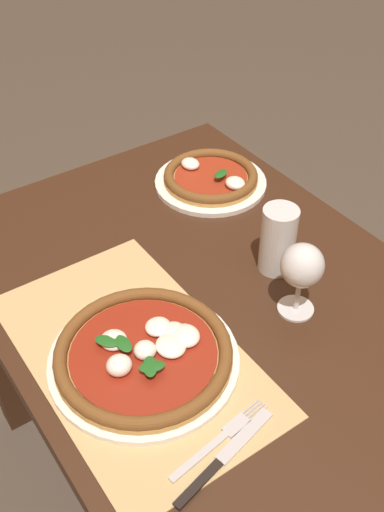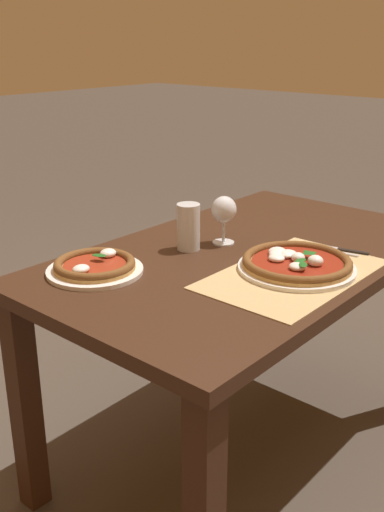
{
  "view_description": "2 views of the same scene",
  "coord_description": "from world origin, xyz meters",
  "px_view_note": "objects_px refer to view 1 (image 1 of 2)",
  "views": [
    {
      "loc": [
        0.56,
        -0.51,
        1.56
      ],
      "look_at": [
        -0.17,
        -0.01,
        0.8
      ],
      "focal_mm": 42.0,
      "sensor_mm": 36.0,
      "label": 1
    },
    {
      "loc": [
        -1.42,
        -1.0,
        1.37
      ],
      "look_at": [
        -0.21,
        0.05,
        0.77
      ],
      "focal_mm": 42.0,
      "sensor_mm": 36.0,
      "label": 2
    }
  ],
  "objects_px": {
    "pint_glass": "(278,241)",
    "fork": "(220,439)",
    "pizza_far": "(211,178)",
    "wine_glass": "(302,268)",
    "pizza_near": "(144,354)",
    "knife": "(225,456)"
  },
  "relations": [
    {
      "from": "wine_glass",
      "to": "knife",
      "type": "distance_m",
      "value": 0.36
    },
    {
      "from": "pizza_near",
      "to": "wine_glass",
      "type": "xyz_separation_m",
      "value": [
        0.05,
        0.3,
        0.08
      ]
    },
    {
      "from": "knife",
      "to": "pizza_near",
      "type": "bearing_deg",
      "value": -178.98
    },
    {
      "from": "pint_glass",
      "to": "knife",
      "type": "distance_m",
      "value": 0.46
    },
    {
      "from": "pizza_far",
      "to": "wine_glass",
      "type": "relative_size",
      "value": 1.75
    },
    {
      "from": "pizza_far",
      "to": "pint_glass",
      "type": "height_order",
      "value": "pint_glass"
    },
    {
      "from": "knife",
      "to": "wine_glass",
      "type": "bearing_deg",
      "value": 119.92
    },
    {
      "from": "wine_glass",
      "to": "pint_glass",
      "type": "relative_size",
      "value": 1.07
    },
    {
      "from": "pizza_near",
      "to": "fork",
      "type": "bearing_deg",
      "value": 4.34
    },
    {
      "from": "pizza_near",
      "to": "wine_glass",
      "type": "distance_m",
      "value": 0.32
    },
    {
      "from": "wine_glass",
      "to": "knife",
      "type": "bearing_deg",
      "value": -60.08
    },
    {
      "from": "pizza_near",
      "to": "fork",
      "type": "height_order",
      "value": "pizza_near"
    },
    {
      "from": "wine_glass",
      "to": "pint_glass",
      "type": "xyz_separation_m",
      "value": [
        -0.12,
        0.05,
        -0.04
      ]
    },
    {
      "from": "pizza_near",
      "to": "knife",
      "type": "bearing_deg",
      "value": 1.02
    },
    {
      "from": "pint_glass",
      "to": "fork",
      "type": "relative_size",
      "value": 0.72
    },
    {
      "from": "wine_glass",
      "to": "knife",
      "type": "relative_size",
      "value": 0.73
    },
    {
      "from": "pizza_far",
      "to": "knife",
      "type": "xyz_separation_m",
      "value": [
        0.61,
        -0.42,
        -0.01
      ]
    },
    {
      "from": "pizza_far",
      "to": "wine_glass",
      "type": "xyz_separation_m",
      "value": [
        0.43,
        -0.12,
        0.09
      ]
    },
    {
      "from": "knife",
      "to": "pizza_far",
      "type": "bearing_deg",
      "value": 145.52
    },
    {
      "from": "pint_glass",
      "to": "fork",
      "type": "height_order",
      "value": "pint_glass"
    },
    {
      "from": "pizza_far",
      "to": "knife",
      "type": "bearing_deg",
      "value": -34.48
    },
    {
      "from": "pizza_far",
      "to": "fork",
      "type": "height_order",
      "value": "pizza_far"
    }
  ]
}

